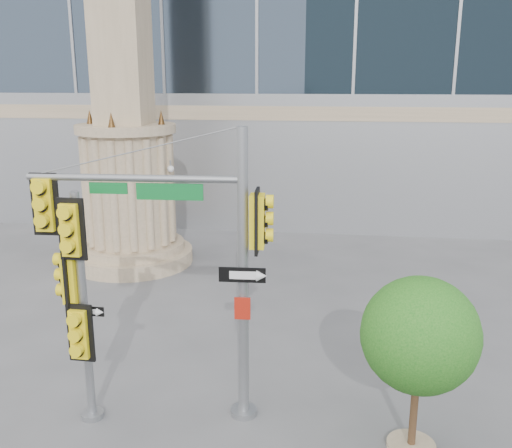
# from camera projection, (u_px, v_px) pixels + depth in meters

# --- Properties ---
(ground) EXTENTS (120.00, 120.00, 0.00)m
(ground) POSITION_uv_depth(u_px,v_px,m) (266.00, 410.00, 11.87)
(ground) COLOR #545456
(ground) RESTS_ON ground
(monument) EXTENTS (4.40, 4.40, 16.60)m
(monument) POSITION_uv_depth(u_px,v_px,m) (125.00, 112.00, 19.85)
(monument) COLOR tan
(monument) RESTS_ON ground
(main_signal_pole) EXTENTS (4.57, 0.60, 5.88)m
(main_signal_pole) POSITION_uv_depth(u_px,v_px,m) (188.00, 244.00, 10.91)
(main_signal_pole) COLOR slate
(main_signal_pole) RESTS_ON ground
(secondary_signal_pole) EXTENTS (0.80, 0.61, 4.69)m
(secondary_signal_pole) POSITION_uv_depth(u_px,v_px,m) (77.00, 292.00, 10.85)
(secondary_signal_pole) COLOR slate
(secondary_signal_pole) RESTS_ON ground
(street_tree) EXTENTS (2.16, 2.11, 3.36)m
(street_tree) POSITION_uv_depth(u_px,v_px,m) (422.00, 339.00, 10.13)
(street_tree) COLOR tan
(street_tree) RESTS_ON ground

